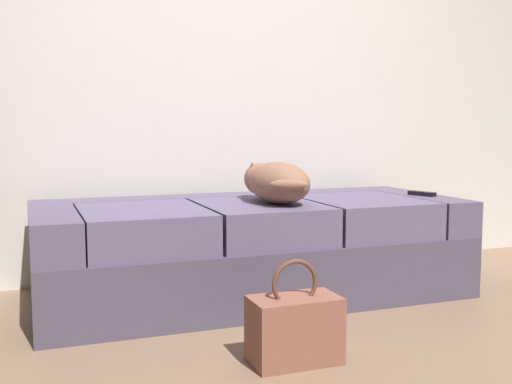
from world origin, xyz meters
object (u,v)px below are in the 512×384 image
(couch, at_px, (252,249))
(tv_remote, at_px, (422,194))
(handbag, at_px, (295,328))
(dog_tan, at_px, (275,182))

(couch, height_order, tv_remote, tv_remote)
(handbag, bearing_deg, dog_tan, 72.62)
(handbag, bearing_deg, couch, 79.43)
(couch, bearing_deg, dog_tan, -51.29)
(dog_tan, height_order, handbag, dog_tan)
(tv_remote, bearing_deg, handbag, -165.29)
(dog_tan, distance_m, handbag, 0.93)
(couch, bearing_deg, handbag, -100.57)
(dog_tan, xyz_separation_m, handbag, (-0.24, -0.78, -0.45))
(couch, distance_m, handbag, 0.90)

